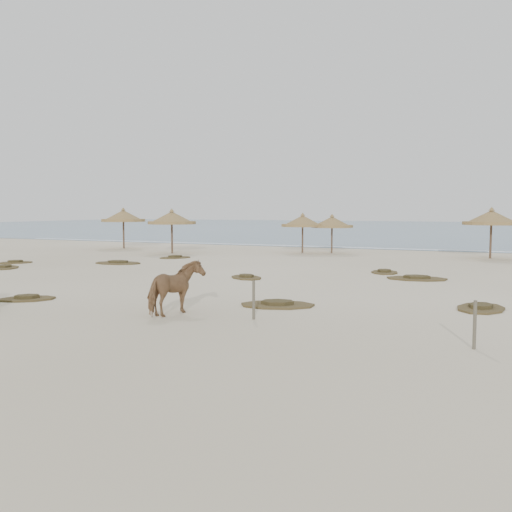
# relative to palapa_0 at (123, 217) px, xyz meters

# --- Properties ---
(ground) EXTENTS (160.00, 160.00, 0.00)m
(ground) POSITION_rel_palapa_0_xyz_m (18.26, -18.20, -2.37)
(ground) COLOR beige
(ground) RESTS_ON ground
(ocean) EXTENTS (200.00, 100.00, 0.01)m
(ocean) POSITION_rel_palapa_0_xyz_m (18.26, 56.80, -2.36)
(ocean) COLOR #25536F
(ocean) RESTS_ON ground
(foam_line) EXTENTS (70.00, 0.60, 0.01)m
(foam_line) POSITION_rel_palapa_0_xyz_m (18.26, 7.80, -2.36)
(foam_line) COLOR white
(foam_line) RESTS_ON ground
(palapa_0) EXTENTS (3.87, 3.87, 3.05)m
(palapa_0) POSITION_rel_palapa_0_xyz_m (0.00, 0.00, 0.00)
(palapa_0) COLOR brown
(palapa_0) RESTS_ON ground
(palapa_1) EXTENTS (3.84, 3.84, 2.96)m
(palapa_1) POSITION_rel_palapa_0_xyz_m (5.97, -2.59, -0.07)
(palapa_1) COLOR brown
(palapa_1) RESTS_ON ground
(palapa_2) EXTENTS (3.76, 3.76, 2.68)m
(palapa_2) POSITION_rel_palapa_0_xyz_m (13.63, 1.40, -0.28)
(palapa_2) COLOR brown
(palapa_2) RESTS_ON ground
(palapa_3) EXTENTS (3.66, 3.66, 2.60)m
(palapa_3) POSITION_rel_palapa_0_xyz_m (15.45, 2.08, -0.35)
(palapa_3) COLOR brown
(palapa_3) RESTS_ON ground
(palapa_4) EXTENTS (3.79, 3.79, 3.05)m
(palapa_4) POSITION_rel_palapa_0_xyz_m (25.21, 2.05, 0.00)
(palapa_4) COLOR brown
(palapa_4) RESTS_ON ground
(horse) EXTENTS (1.05, 1.85, 1.48)m
(horse) POSITION_rel_palapa_0_xyz_m (18.27, -21.12, -1.63)
(horse) COLOR olive
(horse) RESTS_ON ground
(fence_post_near) EXTENTS (0.10, 0.10, 1.03)m
(fence_post_near) POSITION_rel_palapa_0_xyz_m (20.49, -20.82, -1.85)
(fence_post_near) COLOR brown
(fence_post_near) RESTS_ON ground
(fence_post_far) EXTENTS (0.10, 0.10, 1.02)m
(fence_post_far) POSITION_rel_palapa_0_xyz_m (26.01, -21.80, -1.85)
(fence_post_far) COLOR brown
(fence_post_far) RESTS_ON ground
(scrub_0) EXTENTS (2.36, 2.40, 0.16)m
(scrub_0) POSITION_rel_palapa_0_xyz_m (3.78, -14.15, -2.31)
(scrub_0) COLOR brown
(scrub_0) RESTS_ON ground
(scrub_1) EXTENTS (2.78, 1.99, 0.16)m
(scrub_1) POSITION_rel_palapa_0_xyz_m (7.29, -9.83, -2.31)
(scrub_1) COLOR brown
(scrub_1) RESTS_ON ground
(scrub_2) EXTENTS (2.12, 2.07, 0.16)m
(scrub_2) POSITION_rel_palapa_0_xyz_m (16.38, -12.81, -2.31)
(scrub_2) COLOR brown
(scrub_2) RESTS_ON ground
(scrub_3) EXTENTS (2.72, 2.00, 0.16)m
(scrub_3) POSITION_rel_palapa_0_xyz_m (22.96, -10.16, -2.31)
(scrub_3) COLOR brown
(scrub_3) RESTS_ON ground
(scrub_4) EXTENTS (1.51, 2.14, 0.16)m
(scrub_4) POSITION_rel_palapa_0_xyz_m (25.83, -16.68, -2.31)
(scrub_4) COLOR brown
(scrub_4) RESTS_ON ground
(scrub_6) EXTENTS (2.06, 2.35, 0.16)m
(scrub_6) POSITION_rel_palapa_0_xyz_m (8.17, -5.63, -2.31)
(scrub_6) COLOR brown
(scrub_6) RESTS_ON ground
(scrub_7) EXTENTS (1.63, 2.09, 0.16)m
(scrub_7) POSITION_rel_palapa_0_xyz_m (21.23, -8.34, -2.31)
(scrub_7) COLOR brown
(scrub_7) RESTS_ON ground
(scrub_8) EXTENTS (2.02, 2.11, 0.16)m
(scrub_8) POSITION_rel_palapa_0_xyz_m (2.11, -11.99, -2.31)
(scrub_8) COLOR brown
(scrub_8) RESTS_ON ground
(scrub_9) EXTENTS (2.62, 2.13, 0.16)m
(scrub_9) POSITION_rel_palapa_0_xyz_m (20.25, -18.62, -2.31)
(scrub_9) COLOR brown
(scrub_9) RESTS_ON ground
(scrub_11) EXTENTS (2.08, 1.99, 0.16)m
(scrub_11) POSITION_rel_palapa_0_xyz_m (12.52, -20.94, -2.31)
(scrub_11) COLOR brown
(scrub_11) RESTS_ON ground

